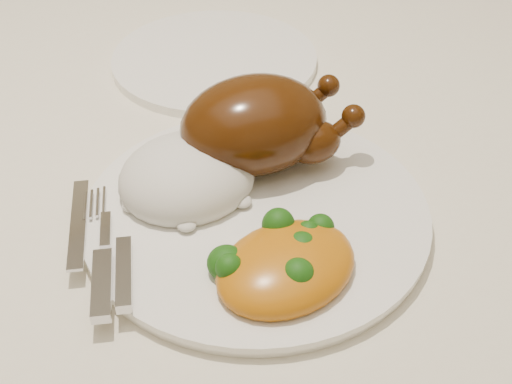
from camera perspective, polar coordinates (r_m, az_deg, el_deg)
name	(u,v)px	position (r m, az deg, el deg)	size (l,w,h in m)	color
dining_table	(166,202)	(0.81, -7.22, -0.84)	(1.60, 0.90, 0.76)	brown
tablecloth	(160,150)	(0.76, -7.66, 3.35)	(1.73, 1.03, 0.18)	#EFE8CD
dinner_plate	(256,215)	(0.62, 0.00, -1.87)	(0.30, 0.30, 0.01)	white
side_plate	(215,60)	(0.85, -3.34, 10.53)	(0.24, 0.24, 0.01)	white
roast_chicken	(258,124)	(0.65, 0.19, 5.45)	(0.17, 0.11, 0.09)	#442107
rice_mound	(187,178)	(0.63, -5.52, 1.15)	(0.14, 0.13, 0.07)	white
mac_and_cheese	(288,262)	(0.56, 2.58, -5.61)	(0.14, 0.12, 0.04)	#C1770C
cutlery	(104,259)	(0.58, -12.05, -5.28)	(0.06, 0.17, 0.01)	#BCBCC3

